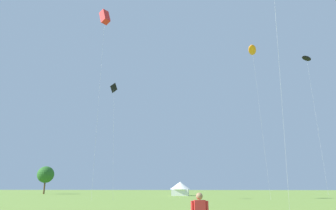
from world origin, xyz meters
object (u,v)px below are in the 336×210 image
kite_red_box (105,17)px  tree_distant_left (46,175)px  kite_black_parafoil (307,59)px  kite_black_diamond (114,90)px  kite_orange_parafoil (252,50)px  festival_tent_left (180,188)px

kite_red_box → tree_distant_left: (-27.50, 36.73, -26.28)m
kite_black_parafoil → kite_black_diamond: bearing=-163.7°
kite_black_diamond → tree_distant_left: bearing=129.6°
kite_red_box → kite_black_diamond: kite_red_box is taller
kite_black_diamond → kite_orange_parafoil: bearing=10.9°
kite_black_parafoil → kite_orange_parafoil: bearing=-153.2°
kite_orange_parafoil → kite_red_box: (-26.69, -5.68, 5.14)m
kite_orange_parafoil → kite_black_diamond: 26.48m
kite_red_box → kite_black_parafoil: bearing=16.8°
kite_red_box → tree_distant_left: size_ratio=4.31×
kite_red_box → tree_distant_left: kite_red_box is taller
tree_distant_left → kite_orange_parafoil: bearing=-29.8°
kite_black_parafoil → festival_tent_left: size_ratio=5.82×
kite_orange_parafoil → festival_tent_left: kite_orange_parafoil is taller
kite_black_diamond → kite_black_parafoil: bearing=16.3°
kite_black_parafoil → kite_red_box: bearing=-163.2°
kite_red_box → kite_black_diamond: 13.87m
kite_black_diamond → tree_distant_left: size_ratio=2.51×
kite_orange_parafoil → festival_tent_left: size_ratio=5.76×
kite_orange_parafoil → tree_distant_left: 65.94m
kite_red_box → kite_black_diamond: bearing=24.8°
kite_black_parafoil → festival_tent_left: bearing=154.6°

